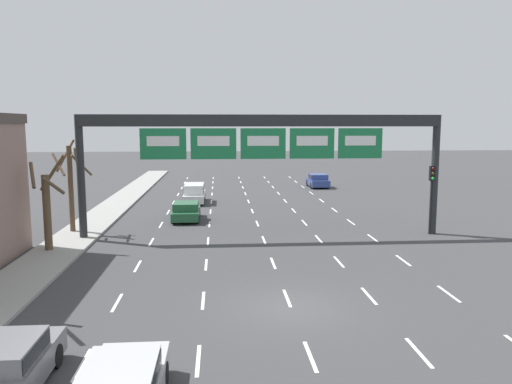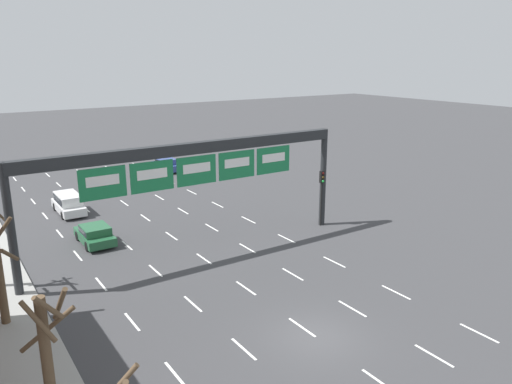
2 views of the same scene
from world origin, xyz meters
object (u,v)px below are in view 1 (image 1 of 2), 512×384
Objects in this scene: traffic_light_near_gantry at (432,186)px; tree_bare_second at (71,182)px; car_blue at (318,180)px; car_grey at (7,364)px; car_green at (186,211)px; sign_gantry at (263,136)px; suv_white at (194,192)px; tree_bare_third at (47,205)px.

tree_bare_second reaches higher than traffic_light_near_gantry.
car_blue is at bearing 95.60° from traffic_light_near_gantry.
car_grey reaches higher than car_green.
sign_gantry is 3.82× the size of tree_bare_second.
suv_white is at bearing 109.16° from sign_gantry.
suv_white is 1.14× the size of car_green.
car_blue is 33.15m from tree_bare_third.
tree_bare_second is (-19.98, -21.76, 2.45)m from car_blue.
tree_bare_third is at bearing -112.86° from suv_white.
tree_bare_third is (-3.66, 14.44, 1.83)m from car_grey.
car_grey is 31.17m from suv_white.
tree_bare_second is (-6.84, -3.79, 2.52)m from car_green.
tree_bare_third is at bearing -166.37° from sign_gantry.
tree_bare_second is at bearing 175.10° from traffic_light_near_gantry.
traffic_light_near_gantry reaches higher than car_blue.
tree_bare_third is at bearing -89.18° from tree_bare_second.
tree_bare_second reaches higher than tree_bare_third.
car_blue reaches higher than car_green.
tree_bare_third is (-22.23, -2.77, -0.48)m from traffic_light_near_gantry.
car_green is (-4.98, 5.62, -5.41)m from sign_gantry.
car_green is (-13.14, -17.97, -0.07)m from car_blue.
suv_white is 20.67m from traffic_light_near_gantry.
suv_white is (3.32, 31.00, 0.17)m from car_grey.
sign_gantry reaches higher than car_green.
car_green is at bearing -126.17° from car_blue.
sign_gantry reaches higher than car_blue.
tree_bare_third is (0.07, -4.68, -0.65)m from tree_bare_second.
car_green is 0.94× the size of traffic_light_near_gantry.
suv_white is 16.27m from car_blue.
car_blue is 22.27m from car_green.
tree_bare_third is (-19.91, -26.44, 1.80)m from car_blue.
car_grey is 0.69× the size of tree_bare_second.
sign_gantry is 12.59m from tree_bare_third.
car_grey is 0.98× the size of car_green.
car_blue is 0.94× the size of traffic_light_near_gantry.
traffic_light_near_gantry is at bearing -42.12° from suv_white.
traffic_light_near_gantry is at bearing -4.90° from tree_bare_second.
tree_bare_second reaches higher than car_grey.
tree_bare_second reaches higher than car_blue.
car_blue is (8.16, 23.59, -5.34)m from sign_gantry.
tree_bare_third reaches higher than traffic_light_near_gantry.
tree_bare_second reaches higher than car_green.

